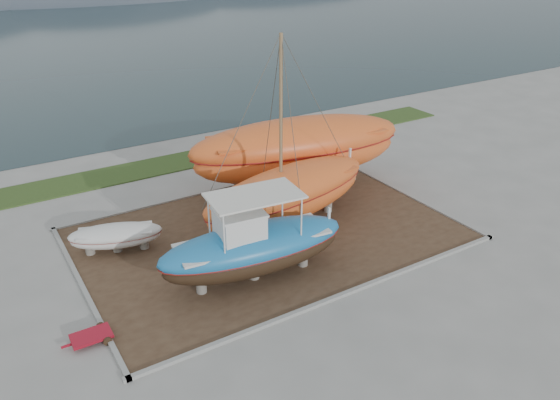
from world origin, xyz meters
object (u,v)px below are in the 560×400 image
orange_sailboat (289,138)px  orange_bare_hull (298,156)px  red_trailer (92,338)px  white_dinghy (116,239)px  blue_caique (253,238)px

orange_sailboat → orange_bare_hull: orange_sailboat is taller
red_trailer → orange_sailboat: bearing=18.0°
white_dinghy → orange_sailboat: bearing=2.7°
blue_caique → orange_sailboat: size_ratio=0.83×
orange_sailboat → red_trailer: bearing=-172.0°
red_trailer → blue_caique: bearing=3.7°
orange_sailboat → red_trailer: orange_sailboat is taller
orange_bare_hull → blue_caique: bearing=-125.1°
white_dinghy → red_trailer: size_ratio=1.98×
blue_caique → orange_sailboat: bearing=45.2°
orange_sailboat → orange_bare_hull: (3.05, 3.79, -2.77)m
blue_caique → white_dinghy: 7.10m
orange_sailboat → white_dinghy: bearing=153.8°
white_dinghy → blue_caique: bearing=-31.7°
orange_bare_hull → red_trailer: (-13.84, -7.20, -2.00)m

